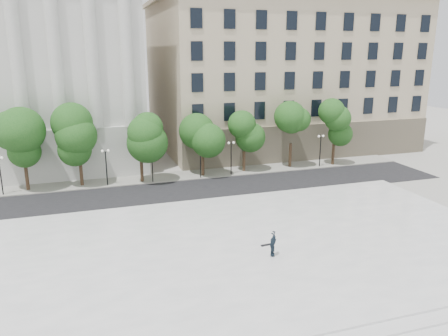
{
  "coord_description": "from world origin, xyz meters",
  "views": [
    {
      "loc": [
        -9.12,
        -24.68,
        14.24
      ],
      "look_at": [
        2.14,
        10.0,
        4.5
      ],
      "focal_mm": 35.0,
      "sensor_mm": 36.0,
      "label": 1
    }
  ],
  "objects_px": {
    "traffic_light_west": "(152,150)",
    "person_lying": "(272,253)",
    "traffic_light_east": "(200,147)",
    "skateboard": "(266,245)"
  },
  "relations": [
    {
      "from": "traffic_light_west",
      "to": "traffic_light_east",
      "type": "xyz_separation_m",
      "value": [
        5.52,
        0.0,
        -0.0
      ]
    },
    {
      "from": "person_lying",
      "to": "skateboard",
      "type": "height_order",
      "value": "person_lying"
    },
    {
      "from": "traffic_light_west",
      "to": "traffic_light_east",
      "type": "relative_size",
      "value": 1.0
    },
    {
      "from": "skateboard",
      "to": "traffic_light_east",
      "type": "bearing_deg",
      "value": 84.05
    },
    {
      "from": "traffic_light_east",
      "to": "skateboard",
      "type": "xyz_separation_m",
      "value": [
        -0.36,
        -19.86,
        -3.29
      ]
    },
    {
      "from": "traffic_light_west",
      "to": "person_lying",
      "type": "height_order",
      "value": "traffic_light_west"
    },
    {
      "from": "traffic_light_west",
      "to": "person_lying",
      "type": "xyz_separation_m",
      "value": [
        4.9,
        -21.61,
        -3.08
      ]
    },
    {
      "from": "traffic_light_east",
      "to": "person_lying",
      "type": "xyz_separation_m",
      "value": [
        -0.62,
        -21.61,
        -3.08
      ]
    },
    {
      "from": "person_lying",
      "to": "skateboard",
      "type": "bearing_deg",
      "value": 37.73
    },
    {
      "from": "traffic_light_west",
      "to": "traffic_light_east",
      "type": "distance_m",
      "value": 5.52
    }
  ]
}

